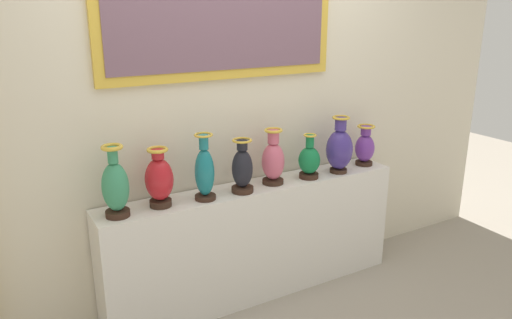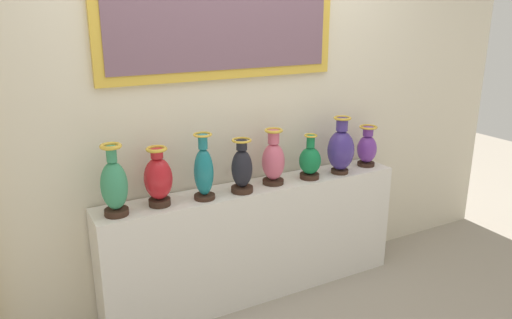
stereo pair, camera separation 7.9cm
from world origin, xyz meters
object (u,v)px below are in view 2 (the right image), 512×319
vase_rose (273,160)px  vase_teal (204,171)px  vase_indigo (341,149)px  vase_onyx (242,169)px  vase_crimson (158,179)px  vase_violet (367,148)px  vase_emerald (310,161)px  vase_jade (114,185)px

vase_rose → vase_teal: bearing=-176.2°
vase_rose → vase_indigo: (0.53, -0.04, 0.02)m
vase_onyx → vase_indigo: (0.79, 0.00, 0.02)m
vase_crimson → vase_rose: (0.79, 0.00, -0.00)m
vase_violet → vase_emerald: bearing=-176.4°
vase_jade → vase_crimson: 0.26m
vase_crimson → vase_emerald: bearing=-1.5°
vase_onyx → vase_violet: size_ratio=1.15×
vase_jade → vase_violet: vase_jade is taller
vase_rose → vase_indigo: 0.53m
vase_crimson → vase_rose: vase_rose is taller
vase_teal → vase_indigo: (1.05, -0.00, -0.00)m
vase_teal → vase_indigo: 1.05m
vase_jade → vase_violet: size_ratio=1.38×
vase_rose → vase_violet: 0.81m
vase_jade → vase_onyx: 0.80m
vase_teal → vase_onyx: 0.26m
vase_crimson → vase_indigo: vase_indigo is taller
vase_jade → vase_onyx: size_ratio=1.20×
vase_crimson → vase_onyx: vase_crimson is taller
vase_jade → vase_teal: vase_jade is taller
vase_violet → vase_rose: bearing=-179.7°
vase_emerald → vase_violet: size_ratio=1.03×
vase_indigo → vase_crimson: bearing=178.5°
vase_teal → vase_emerald: (0.79, 0.00, -0.05)m
vase_crimson → vase_onyx: size_ratio=1.03×
vase_indigo → vase_rose: bearing=176.0°
vase_teal → vase_onyx: (0.26, -0.00, -0.02)m
vase_onyx → vase_rose: (0.25, 0.04, 0.01)m
vase_teal → vase_violet: vase_teal is taller
vase_violet → vase_crimson: bearing=-179.8°
vase_crimson → vase_teal: size_ratio=0.87×
vase_jade → vase_onyx: vase_jade is taller
vase_teal → vase_rose: size_ratio=1.10×
vase_jade → vase_teal: (0.54, -0.01, -0.00)m
vase_indigo → vase_violet: (0.28, 0.04, -0.04)m
vase_rose → vase_violet: size_ratio=1.24×
vase_indigo → vase_jade: bearing=179.5°
vase_jade → vase_emerald: 1.33m
vase_onyx → vase_violet: vase_onyx is taller
vase_teal → vase_violet: 1.33m
vase_teal → vase_rose: bearing=3.8°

